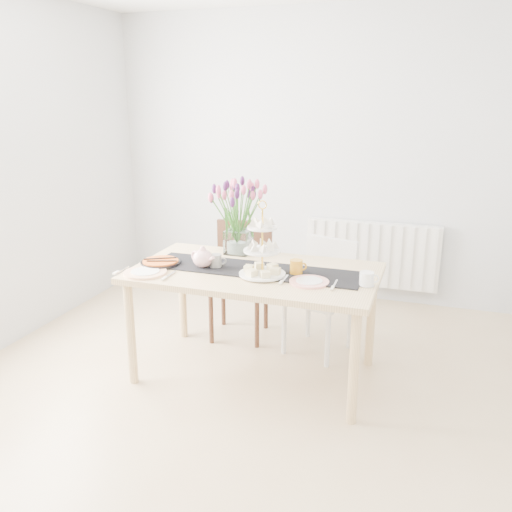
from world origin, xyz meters
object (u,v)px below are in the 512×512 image
(tulip_vase, at_px, (238,206))
(cream_jug, at_px, (367,279))
(radiator, at_px, (372,254))
(dining_table, at_px, (255,281))
(cake_stand, at_px, (262,257))
(mug_orange, at_px, (296,267))
(chair_white, at_px, (324,287))
(plate_right, at_px, (309,282))
(tart_tin, at_px, (161,263))
(teapot, at_px, (203,258))
(plate_left, at_px, (145,272))
(mug_grey, at_px, (216,261))
(chair_brown, at_px, (242,270))

(tulip_vase, distance_m, cream_jug, 1.10)
(radiator, relative_size, dining_table, 0.75)
(cake_stand, bearing_deg, mug_orange, 26.31)
(chair_white, height_order, plate_right, chair_white)
(tart_tin, bearing_deg, teapot, 5.22)
(radiator, xyz_separation_m, cream_jug, (0.17, -1.73, 0.34))
(dining_table, relative_size, tulip_vase, 2.52)
(teapot, relative_size, cream_jug, 2.47)
(cake_stand, relative_size, tart_tin, 1.62)
(cream_jug, distance_m, mug_orange, 0.46)
(tulip_vase, distance_m, mug_orange, 0.69)
(chair_white, xyz_separation_m, cake_stand, (-0.27, -0.64, 0.39))
(mug_orange, distance_m, plate_left, 0.97)
(chair_white, height_order, mug_grey, mug_grey)
(radiator, xyz_separation_m, mug_grey, (-0.83, -1.69, 0.35))
(mug_orange, bearing_deg, chair_white, 45.99)
(dining_table, distance_m, mug_grey, 0.29)
(chair_white, bearing_deg, radiator, 95.24)
(tart_tin, xyz_separation_m, mug_grey, (0.38, 0.06, 0.03))
(mug_orange, bearing_deg, dining_table, 144.10)
(tulip_vase, distance_m, mug_grey, 0.48)
(dining_table, distance_m, plate_right, 0.42)
(radiator, height_order, plate_right, plate_right)
(dining_table, height_order, plate_right, plate_right)
(radiator, distance_m, tart_tin, 2.15)
(cake_stand, bearing_deg, teapot, 176.42)
(cream_jug, height_order, plate_right, cream_jug)
(mug_grey, bearing_deg, plate_left, -167.50)
(chair_brown, distance_m, teapot, 0.75)
(mug_orange, bearing_deg, plate_right, -84.28)
(tulip_vase, height_order, mug_grey, tulip_vase)
(radiator, height_order, teapot, teapot)
(tulip_vase, distance_m, plate_left, 0.83)
(dining_table, xyz_separation_m, tart_tin, (-0.64, -0.10, 0.09))
(dining_table, bearing_deg, plate_left, -155.42)
(tart_tin, xyz_separation_m, plate_right, (1.04, -0.03, -0.01))
(radiator, bearing_deg, chair_white, -100.86)
(teapot, bearing_deg, mug_grey, 47.12)
(chair_brown, xyz_separation_m, teapot, (-0.01, -0.69, 0.29))
(teapot, bearing_deg, cake_stand, 21.35)
(plate_left, distance_m, plate_right, 1.05)
(dining_table, relative_size, cream_jug, 18.40)
(teapot, distance_m, mug_orange, 0.62)
(mug_grey, distance_m, plate_right, 0.66)
(dining_table, relative_size, tart_tin, 5.97)
(mug_orange, xyz_separation_m, plate_right, (0.12, -0.13, -0.04))
(dining_table, distance_m, plate_left, 0.71)
(radiator, bearing_deg, tulip_vase, -121.54)
(chair_brown, bearing_deg, radiator, 42.15)
(cream_jug, xyz_separation_m, plate_left, (-1.38, -0.22, -0.04))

